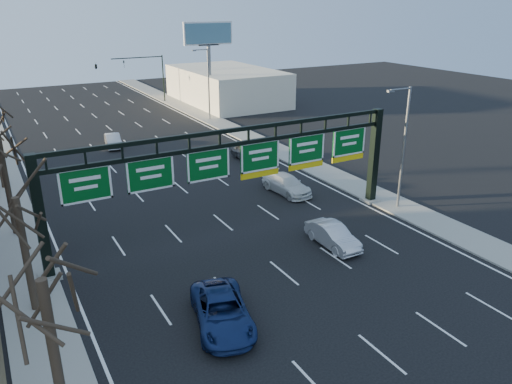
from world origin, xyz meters
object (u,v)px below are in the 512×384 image
sign_gantry (237,167)px  car_blue_suv (222,311)px  car_silver_sedan (333,236)px  car_white_wagon (287,184)px

sign_gantry → car_blue_suv: size_ratio=4.58×
car_silver_sedan → car_white_wagon: size_ratio=0.86×
sign_gantry → car_white_wagon: size_ratio=4.94×
car_white_wagon → car_silver_sedan: bearing=-109.6°
sign_gantry → car_silver_sedan: bearing=-46.9°
sign_gantry → car_blue_suv: 10.89m
sign_gantry → car_white_wagon: (6.86, 4.72, -3.91)m
car_silver_sedan → car_blue_suv: bearing=-156.4°
sign_gantry → car_blue_suv: bearing=-121.6°
car_blue_suv → car_white_wagon: size_ratio=1.08×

